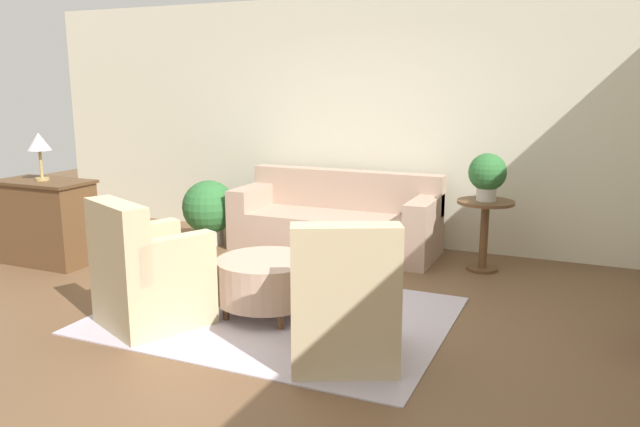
% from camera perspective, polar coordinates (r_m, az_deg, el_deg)
% --- Properties ---
extents(ground_plane, '(16.00, 16.00, 0.00)m').
position_cam_1_polar(ground_plane, '(5.13, -4.05, -9.26)').
color(ground_plane, brown).
extents(wall_back, '(9.16, 0.12, 2.80)m').
position_cam_1_polar(wall_back, '(7.24, 5.61, 8.31)').
color(wall_back, beige).
rests_on(wall_back, ground_plane).
extents(rug, '(2.72, 2.04, 0.01)m').
position_cam_1_polar(rug, '(5.13, -4.05, -9.21)').
color(rug, '#BCB2C1').
rests_on(rug, ground_plane).
extents(couch, '(2.26, 0.87, 0.87)m').
position_cam_1_polar(couch, '(6.95, 1.49, -0.82)').
color(couch, tan).
rests_on(couch, ground_plane).
extents(armchair_left, '(0.93, 0.95, 0.99)m').
position_cam_1_polar(armchair_left, '(4.98, -15.56, -5.58)').
color(armchair_left, '#C6B289').
rests_on(armchair_left, rug).
extents(armchair_right, '(0.93, 0.95, 0.99)m').
position_cam_1_polar(armchair_right, '(4.19, 2.15, -8.49)').
color(armchair_right, '#C6B289').
rests_on(armchair_right, rug).
extents(ottoman_table, '(0.81, 0.81, 0.46)m').
position_cam_1_polar(ottoman_table, '(5.05, -4.86, -6.03)').
color(ottoman_table, tan).
rests_on(ottoman_table, rug).
extents(side_table, '(0.56, 0.56, 0.71)m').
position_cam_1_polar(side_table, '(6.38, 14.82, -0.85)').
color(side_table, brown).
rests_on(side_table, ground_plane).
extents(dresser, '(0.99, 0.54, 0.87)m').
position_cam_1_polar(dresser, '(7.03, -23.75, -0.59)').
color(dresser, brown).
rests_on(dresser, ground_plane).
extents(potted_plant_on_side_table, '(0.37, 0.37, 0.47)m').
position_cam_1_polar(potted_plant_on_side_table, '(6.29, 15.06, 3.51)').
color(potted_plant_on_side_table, beige).
rests_on(potted_plant_on_side_table, side_table).
extents(potted_plant_floor, '(0.62, 0.62, 0.74)m').
position_cam_1_polar(potted_plant_floor, '(7.32, -10.10, 0.41)').
color(potted_plant_floor, beige).
rests_on(potted_plant_floor, ground_plane).
extents(table_lamp, '(0.24, 0.24, 0.49)m').
position_cam_1_polar(table_lamp, '(6.92, -24.30, 5.81)').
color(table_lamp, tan).
rests_on(table_lamp, dresser).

